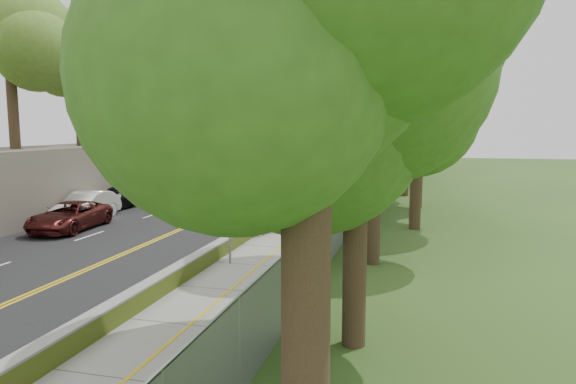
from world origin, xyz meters
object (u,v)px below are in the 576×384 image
(concrete_block, at_px, (339,228))
(person_far, at_px, (354,183))
(car_2, at_px, (70,216))
(construction_barrel, at_px, (376,181))
(painter_0, at_px, (296,207))
(streetlight, at_px, (165,134))
(signpost, at_px, (229,214))
(car_1, at_px, (87,206))

(concrete_block, relative_size, person_far, 0.60)
(concrete_block, relative_size, car_2, 0.21)
(concrete_block, bearing_deg, car_2, -171.57)
(concrete_block, bearing_deg, construction_barrel, 90.00)
(painter_0, bearing_deg, car_2, 104.54)
(construction_barrel, bearing_deg, concrete_block, -90.00)
(streetlight, relative_size, construction_barrel, 8.85)
(streetlight, relative_size, person_far, 4.56)
(streetlight, bearing_deg, signpost, -55.92)
(person_far, bearing_deg, car_1, 54.58)
(concrete_block, height_order, car_1, car_1)
(streetlight, distance_m, concrete_block, 18.89)
(concrete_block, height_order, painter_0, painter_0)
(streetlight, relative_size, signpost, 2.58)
(streetlight, xyz_separation_m, person_far, (13.58, 3.88, -3.71))
(construction_barrel, xyz_separation_m, car_1, (-14.24, -20.59, 0.32))
(painter_0, bearing_deg, construction_barrel, -20.49)
(construction_barrel, xyz_separation_m, car_2, (-13.33, -23.22, 0.24))
(person_far, bearing_deg, construction_barrel, -93.44)
(car_1, distance_m, person_far, 19.31)
(car_1, xyz_separation_m, car_2, (0.91, -2.64, -0.08))
(signpost, bearing_deg, car_1, 148.72)
(concrete_block, distance_m, car_2, 13.48)
(car_1, bearing_deg, construction_barrel, 51.12)
(painter_0, bearing_deg, person_far, -19.61)
(construction_barrel, relative_size, car_2, 0.18)
(streetlight, height_order, construction_barrel, streetlight)
(construction_barrel, relative_size, car_1, 0.19)
(signpost, bearing_deg, painter_0, 87.50)
(person_far, bearing_deg, signpost, 91.49)
(construction_barrel, relative_size, painter_0, 0.59)
(streetlight, distance_m, car_2, 13.62)
(signpost, distance_m, car_1, 12.91)
(concrete_block, xyz_separation_m, car_2, (-13.33, -1.98, 0.34))
(car_2, relative_size, person_far, 2.87)
(signpost, relative_size, car_2, 0.61)
(streetlight, height_order, car_2, streetlight)
(person_far, bearing_deg, car_2, 61.36)
(painter_0, relative_size, person_far, 0.87)
(construction_barrel, distance_m, concrete_block, 21.25)
(person_far, bearing_deg, streetlight, 23.10)
(car_1, bearing_deg, signpost, -35.48)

